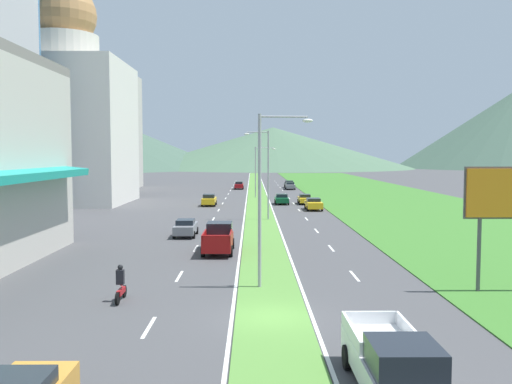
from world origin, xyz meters
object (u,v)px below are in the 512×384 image
at_px(street_lamp_mid, 266,169).
at_px(motorcycle_rider, 121,286).
at_px(street_lamp_near, 266,189).
at_px(car_6, 186,227).
at_px(car_8, 209,200).
at_px(street_lamp_far, 258,168).
at_px(car_0, 314,204).
at_px(car_7, 289,184).
at_px(car_3, 282,199).
at_px(car_5, 305,199).
at_px(pickup_truck_0, 219,238).
at_px(car_4, 290,186).
at_px(car_2, 239,185).
at_px(pickup_truck_1, 392,362).

height_order(street_lamp_mid, motorcycle_rider, street_lamp_mid).
bearing_deg(street_lamp_near, street_lamp_mid, 88.54).
bearing_deg(car_6, car_8, 0.36).
distance_m(street_lamp_far, car_0, 21.27).
distance_m(street_lamp_far, motorcycle_rider, 63.29).
bearing_deg(car_7, car_3, -5.50).
xyz_separation_m(street_lamp_mid, car_8, (-7.38, 16.12, -4.65)).
relative_size(car_5, car_8, 1.00).
bearing_deg(motorcycle_rider, car_6, -1.65).
height_order(car_7, pickup_truck_0, pickup_truck_0).
bearing_deg(car_4, car_6, -12.08).
xyz_separation_m(car_7, pickup_truck_0, (-10.26, -75.47, 0.19)).
height_order(street_lamp_far, car_8, street_lamp_far).
bearing_deg(street_lamp_near, car_2, 92.35).
xyz_separation_m(street_lamp_far, car_8, (-6.89, -13.95, -4.04)).
relative_size(car_5, car_7, 1.00).
bearing_deg(car_3, car_6, -18.23).
distance_m(car_4, car_5, 32.15).
distance_m(car_4, car_7, 5.34).
height_order(car_2, car_8, car_8).
relative_size(car_8, pickup_truck_1, 0.78).
bearing_deg(pickup_truck_1, street_lamp_far, -177.55).
distance_m(pickup_truck_0, motorcycle_rider, 13.90).
height_order(car_0, car_3, car_0).
distance_m(car_6, motorcycle_rider, 20.90).
height_order(car_4, motorcycle_rider, motorcycle_rider).
xyz_separation_m(car_3, car_4, (3.47, 32.44, 0.02)).
xyz_separation_m(car_5, pickup_truck_0, (-9.93, -37.98, 0.26)).
distance_m(car_2, pickup_truck_0, 71.20).
relative_size(car_6, pickup_truck_0, 0.79).
distance_m(car_0, car_8, 14.88).
bearing_deg(car_3, car_0, 24.23).
distance_m(pickup_truck_1, motorcycle_rider, 14.70).
relative_size(street_lamp_mid, car_3, 2.39).
distance_m(car_6, pickup_truck_1, 32.75).
xyz_separation_m(street_lamp_mid, car_0, (6.33, 10.34, -4.68)).
bearing_deg(motorcycle_rider, car_3, -11.65).
distance_m(street_lamp_near, car_8, 46.83).
distance_m(street_lamp_far, car_4, 22.17).
xyz_separation_m(street_lamp_near, car_2, (-3.36, 81.90, -4.50)).
xyz_separation_m(car_8, motorcycle_rider, (-0.43, -48.78, -0.07)).
relative_size(car_2, car_4, 1.01).
xyz_separation_m(street_lamp_far, car_5, (6.52, -11.41, -4.13)).
relative_size(street_lamp_mid, pickup_truck_0, 1.77).
bearing_deg(car_0, street_lamp_mid, -31.48).
bearing_deg(street_lamp_far, car_5, -60.25).
distance_m(car_3, motorcycle_rider, 52.11).
bearing_deg(street_lamp_near, car_8, 98.16).
xyz_separation_m(car_2, car_5, (10.15, -33.22, -0.06)).
xyz_separation_m(street_lamp_near, pickup_truck_1, (3.40, -12.98, -4.30)).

